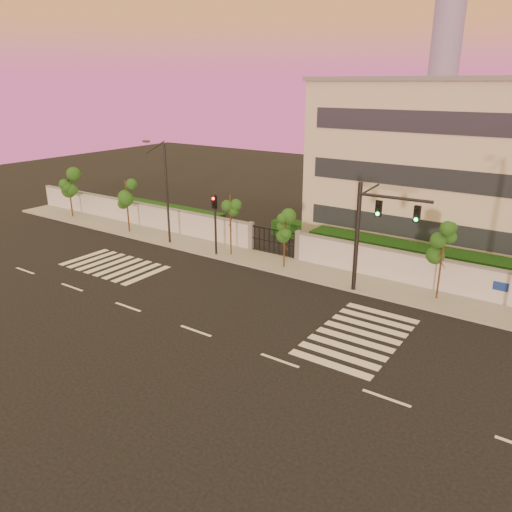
# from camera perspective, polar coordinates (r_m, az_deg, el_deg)

# --- Properties ---
(ground) EXTENTS (120.00, 120.00, 0.00)m
(ground) POSITION_cam_1_polar(r_m,az_deg,el_deg) (25.65, -6.90, -8.51)
(ground) COLOR black
(ground) RESTS_ON ground
(sidewalk) EXTENTS (60.00, 3.00, 0.15)m
(sidewalk) POSITION_cam_1_polar(r_m,az_deg,el_deg) (33.46, 4.99, -1.48)
(sidewalk) COLOR gray
(sidewalk) RESTS_ON ground
(perimeter_wall) EXTENTS (60.00, 0.36, 2.20)m
(perimeter_wall) POSITION_cam_1_polar(r_m,az_deg,el_deg) (34.32, 6.43, 0.77)
(perimeter_wall) COLOR silver
(perimeter_wall) RESTS_ON ground
(hedge_row) EXTENTS (41.00, 4.25, 1.80)m
(hedge_row) POSITION_cam_1_polar(r_m,az_deg,el_deg) (36.30, 9.95, 1.21)
(hedge_row) COLOR black
(hedge_row) RESTS_ON ground
(institutional_building) EXTENTS (24.40, 12.40, 12.25)m
(institutional_building) POSITION_cam_1_polar(r_m,az_deg,el_deg) (39.73, 25.42, 9.14)
(institutional_building) COLOR beige
(institutional_building) RESTS_ON ground
(road_markings) EXTENTS (57.00, 7.62, 0.02)m
(road_markings) POSITION_cam_1_polar(r_m,az_deg,el_deg) (29.13, -4.38, -4.86)
(road_markings) COLOR silver
(road_markings) RESTS_ON ground
(street_tree_a) EXTENTS (1.64, 1.30, 4.42)m
(street_tree_a) POSITION_cam_1_polar(r_m,az_deg,el_deg) (48.62, -20.59, 7.83)
(street_tree_a) COLOR #382314
(street_tree_a) RESTS_ON ground
(street_tree_b) EXTENTS (1.60, 1.28, 4.43)m
(street_tree_b) POSITION_cam_1_polar(r_m,az_deg,el_deg) (42.04, -14.56, 6.82)
(street_tree_b) COLOR #382314
(street_tree_b) RESTS_ON ground
(street_tree_c) EXTENTS (1.33, 1.06, 4.53)m
(street_tree_c) POSITION_cam_1_polar(r_m,az_deg,el_deg) (35.06, -2.91, 5.13)
(street_tree_c) COLOR #382314
(street_tree_c) RESTS_ON ground
(street_tree_d) EXTENTS (1.30, 1.03, 3.81)m
(street_tree_d) POSITION_cam_1_polar(r_m,az_deg,el_deg) (32.74, 3.33, 3.12)
(street_tree_d) COLOR #382314
(street_tree_d) RESTS_ON ground
(street_tree_e) EXTENTS (1.30, 1.03, 4.67)m
(street_tree_e) POSITION_cam_1_polar(r_m,az_deg,el_deg) (29.48, 20.67, 1.32)
(street_tree_e) COLOR #382314
(street_tree_e) RESTS_ON ground
(traffic_signal_main) EXTENTS (4.19, 0.46, 6.62)m
(traffic_signal_main) POSITION_cam_1_polar(r_m,az_deg,el_deg) (28.90, 13.06, 3.30)
(traffic_signal_main) COLOR black
(traffic_signal_main) RESTS_ON ground
(traffic_signal_secondary) EXTENTS (0.36, 0.34, 4.60)m
(traffic_signal_secondary) POSITION_cam_1_polar(r_m,az_deg,el_deg) (35.28, -4.70, 4.47)
(traffic_signal_secondary) COLOR black
(traffic_signal_secondary) RESTS_ON ground
(streetlight_west) EXTENTS (0.48, 1.94, 8.06)m
(streetlight_west) POSITION_cam_1_polar(r_m,az_deg,el_deg) (38.06, -10.34, 7.54)
(streetlight_west) COLOR black
(streetlight_west) RESTS_ON ground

